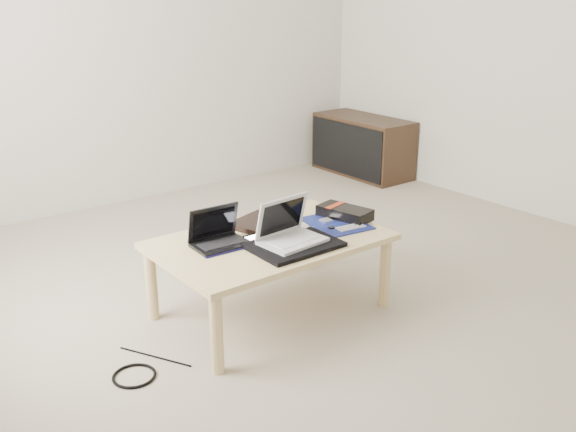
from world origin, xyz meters
TOP-DOWN VIEW (x-y plane):
  - ground at (0.00, 0.00)m, footprint 4.00×4.00m
  - coffee_table at (-0.39, -0.15)m, footprint 1.10×0.70m
  - media_cabinet at (1.77, 1.45)m, footprint 0.41×0.90m
  - book at (-0.33, 0.03)m, footprint 0.33×0.30m
  - netbook at (-0.64, -0.07)m, footprint 0.26×0.20m
  - tablet at (-0.40, -0.17)m, footprint 0.27×0.21m
  - remote at (-0.20, -0.09)m, footprint 0.08×0.22m
  - neoprene_sleeve at (-0.37, -0.30)m, footprint 0.41×0.30m
  - white_laptop at (-0.38, -0.27)m, footprint 0.31×0.23m
  - motherboard at (-0.01, -0.19)m, footprint 0.31×0.36m
  - gpu_box at (0.09, -0.15)m, footprint 0.20×0.31m
  - cable_coil at (-0.54, -0.10)m, footprint 0.12×0.12m
  - floor_cable_coil at (-1.19, -0.26)m, footprint 0.19×0.19m
  - floor_cable_trail at (-1.06, -0.18)m, footprint 0.18×0.33m

SIDE VIEW (x-z plane):
  - ground at x=0.00m, z-range 0.00..0.00m
  - floor_cable_trail at x=-1.06m, z-range 0.00..0.01m
  - floor_cable_coil at x=-1.19m, z-range 0.00..0.01m
  - media_cabinet at x=1.77m, z-range 0.00..0.50m
  - coffee_table at x=-0.39m, z-range 0.15..0.55m
  - motherboard at x=-0.01m, z-range 0.40..0.41m
  - cable_coil at x=-0.54m, z-range 0.40..0.41m
  - tablet at x=-0.40m, z-range 0.40..0.41m
  - remote at x=-0.20m, z-range 0.40..0.42m
  - neoprene_sleeve at x=-0.37m, z-range 0.40..0.42m
  - book at x=-0.33m, z-range 0.40..0.43m
  - gpu_box at x=0.09m, z-range 0.40..0.46m
  - netbook at x=-0.64m, z-range 0.35..0.53m
  - white_laptop at x=-0.38m, z-range 0.36..0.57m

